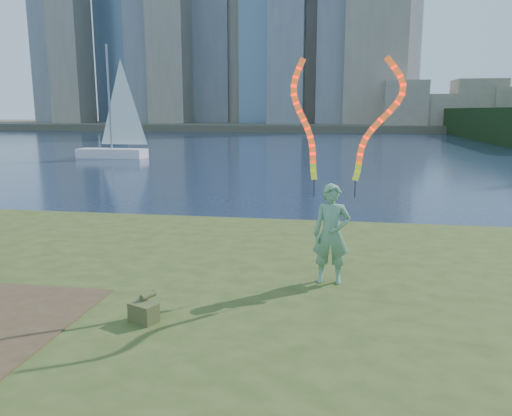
# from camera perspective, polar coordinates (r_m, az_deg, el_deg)

# --- Properties ---
(ground) EXTENTS (320.00, 320.00, 0.00)m
(ground) POSITION_cam_1_polar(r_m,az_deg,el_deg) (10.21, -8.53, -10.41)
(ground) COLOR #17233B
(ground) RESTS_ON ground
(grassy_knoll) EXTENTS (20.00, 18.00, 0.80)m
(grassy_knoll) POSITION_cam_1_polar(r_m,az_deg,el_deg) (8.11, -13.68, -13.92)
(grassy_knoll) COLOR #39491A
(grassy_knoll) RESTS_ON ground
(far_shore) EXTENTS (320.00, 40.00, 1.20)m
(far_shore) POSITION_cam_1_polar(r_m,az_deg,el_deg) (104.12, 7.78, 9.31)
(far_shore) COLOR #4E4939
(far_shore) RESTS_ON ground
(woman_with_ribbons) EXTENTS (2.09, 0.42, 4.09)m
(woman_with_ribbons) POSITION_cam_1_polar(r_m,az_deg,el_deg) (8.50, 8.77, 0.62)
(woman_with_ribbons) COLOR #1C6F39
(woman_with_ribbons) RESTS_ON grassy_knoll
(canvas_bag) EXTENTS (0.45, 0.51, 0.36)m
(canvas_bag) POSITION_cam_1_polar(r_m,az_deg,el_deg) (7.33, -12.67, -11.44)
(canvas_bag) COLOR #444C26
(canvas_bag) RESTS_ON grassy_knoll
(sailboat) EXTENTS (5.78, 1.96, 8.73)m
(sailboat) POSITION_cam_1_polar(r_m,az_deg,el_deg) (41.22, -15.84, 7.62)
(sailboat) COLOR white
(sailboat) RESTS_ON ground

